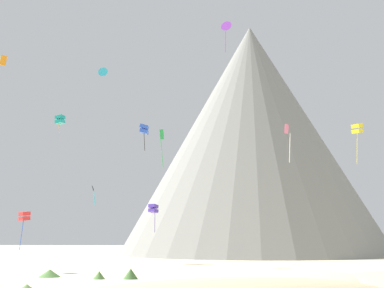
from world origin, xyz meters
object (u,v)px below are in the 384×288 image
(kite_indigo_low, at_px, (153,209))
(kite_teal_mid, at_px, (60,120))
(bush_near_right, at_px, (99,275))
(rock_massif, at_px, (253,142))
(bush_scatter_east, at_px, (50,273))
(kite_cyan_high, at_px, (103,72))
(kite_rainbow_mid, at_px, (287,134))
(kite_black_low, at_px, (93,192))
(kite_blue_mid, at_px, (144,129))
(bush_far_left, at_px, (131,274))
(kite_red_low, at_px, (24,216))
(kite_green_mid, at_px, (162,141))
(kite_yellow_mid, at_px, (357,129))
(kite_violet_high, at_px, (226,27))
(kite_orange_high, at_px, (3,60))
(bush_far_right, at_px, (27,287))

(kite_indigo_low, bearing_deg, kite_teal_mid, 10.64)
(bush_near_right, height_order, rock_massif, rock_massif)
(bush_scatter_east, xyz_separation_m, kite_cyan_high, (-2.76, 35.97, 34.17))
(kite_rainbow_mid, relative_size, kite_black_low, 1.50)
(kite_teal_mid, height_order, kite_blue_mid, kite_teal_mid)
(kite_black_low, xyz_separation_m, kite_indigo_low, (7.74, 8.93, -2.00))
(bush_near_right, relative_size, kite_blue_mid, 0.31)
(bush_far_left, height_order, kite_indigo_low, kite_indigo_low)
(bush_scatter_east, relative_size, kite_indigo_low, 0.54)
(bush_near_right, distance_m, kite_black_low, 23.37)
(kite_black_low, height_order, kite_blue_mid, kite_blue_mid)
(kite_black_low, distance_m, kite_red_low, 12.68)
(kite_green_mid, bearing_deg, kite_red_low, -115.71)
(kite_yellow_mid, bearing_deg, kite_blue_mid, -146.90)
(kite_rainbow_mid, height_order, kite_yellow_mid, kite_yellow_mid)
(kite_blue_mid, bearing_deg, kite_red_low, 139.70)
(kite_violet_high, bearing_deg, bush_scatter_east, 70.18)
(kite_blue_mid, bearing_deg, kite_indigo_low, -11.42)
(kite_orange_high, relative_size, kite_black_low, 0.51)
(kite_blue_mid, xyz_separation_m, kite_green_mid, (3.50, -7.11, -3.16))
(bush_scatter_east, bearing_deg, kite_blue_mid, 72.31)
(rock_massif, relative_size, kite_yellow_mid, 15.38)
(kite_red_low, bearing_deg, kite_indigo_low, 94.65)
(kite_blue_mid, bearing_deg, bush_far_left, -173.80)
(kite_cyan_high, relative_size, kite_indigo_low, 0.41)
(kite_black_low, bearing_deg, bush_far_left, 62.48)
(bush_scatter_east, distance_m, kite_violet_high, 50.44)
(kite_red_low, bearing_deg, kite_violet_high, 75.40)
(bush_near_right, bearing_deg, kite_black_low, 105.36)
(kite_cyan_high, relative_size, kite_violet_high, 0.33)
(kite_blue_mid, bearing_deg, rock_massif, -22.09)
(bush_scatter_east, distance_m, rock_massif, 79.77)
(kite_violet_high, bearing_deg, kite_orange_high, 51.26)
(bush_near_right, distance_m, bush_scatter_east, 6.38)
(bush_scatter_east, bearing_deg, kite_indigo_low, 73.18)
(bush_far_left, relative_size, bush_scatter_east, 0.64)
(kite_orange_high, xyz_separation_m, kite_violet_high, (29.56, 19.10, 12.01))
(kite_rainbow_mid, bearing_deg, bush_far_right, 13.99)
(bush_far_left, xyz_separation_m, kite_yellow_mid, (28.80, 17.21, 18.58))
(kite_rainbow_mid, distance_m, kite_black_low, 32.05)
(bush_far_left, height_order, kite_yellow_mid, kite_yellow_mid)
(kite_rainbow_mid, bearing_deg, kite_indigo_low, -72.00)
(bush_near_right, bearing_deg, bush_far_left, 3.56)
(bush_far_left, bearing_deg, bush_far_right, -120.12)
(bush_near_right, xyz_separation_m, kite_red_low, (-11.78, 9.90, 6.37))
(rock_massif, height_order, kite_black_low, rock_massif)
(rock_massif, height_order, kite_red_low, rock_massif)
(kite_cyan_high, xyz_separation_m, kite_teal_mid, (-6.69, -3.55, -9.85))
(kite_black_low, relative_size, kite_green_mid, 0.51)
(bush_far_right, distance_m, kite_indigo_low, 41.85)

